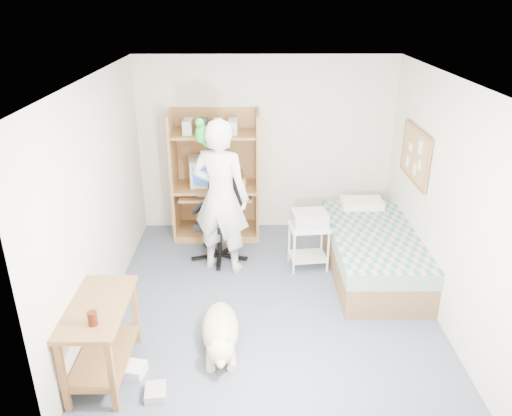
{
  "coord_description": "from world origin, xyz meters",
  "views": [
    {
      "loc": [
        -0.2,
        -4.85,
        3.25
      ],
      "look_at": [
        -0.15,
        0.22,
        1.05
      ],
      "focal_mm": 35.0,
      "sensor_mm": 36.0,
      "label": 1
    }
  ],
  "objects_px": {
    "bed": "(372,251)",
    "dog": "(220,332)",
    "side_desk": "(101,329)",
    "office_chair": "(221,227)",
    "printer_cart": "(309,239)",
    "person": "(221,197)",
    "computer_hutch": "(216,180)"
  },
  "relations": [
    {
      "from": "computer_hutch",
      "to": "bed",
      "type": "relative_size",
      "value": 0.89
    },
    {
      "from": "side_desk",
      "to": "dog",
      "type": "bearing_deg",
      "value": 19.05
    },
    {
      "from": "printer_cart",
      "to": "office_chair",
      "type": "bearing_deg",
      "value": 158.34
    },
    {
      "from": "person",
      "to": "dog",
      "type": "distance_m",
      "value": 1.77
    },
    {
      "from": "bed",
      "to": "dog",
      "type": "height_order",
      "value": "bed"
    },
    {
      "from": "bed",
      "to": "dog",
      "type": "relative_size",
      "value": 1.76
    },
    {
      "from": "bed",
      "to": "printer_cart",
      "type": "height_order",
      "value": "bed"
    },
    {
      "from": "side_desk",
      "to": "office_chair",
      "type": "bearing_deg",
      "value": 67.27
    },
    {
      "from": "computer_hutch",
      "to": "person",
      "type": "relative_size",
      "value": 0.93
    },
    {
      "from": "computer_hutch",
      "to": "side_desk",
      "type": "xyz_separation_m",
      "value": [
        -0.85,
        -2.94,
        -0.33
      ]
    },
    {
      "from": "side_desk",
      "to": "dog",
      "type": "height_order",
      "value": "side_desk"
    },
    {
      "from": "person",
      "to": "printer_cart",
      "type": "height_order",
      "value": "person"
    },
    {
      "from": "side_desk",
      "to": "printer_cart",
      "type": "height_order",
      "value": "side_desk"
    },
    {
      "from": "bed",
      "to": "office_chair",
      "type": "xyz_separation_m",
      "value": [
        -1.91,
        0.43,
        0.13
      ]
    },
    {
      "from": "side_desk",
      "to": "person",
      "type": "bearing_deg",
      "value": 63.37
    },
    {
      "from": "bed",
      "to": "side_desk",
      "type": "height_order",
      "value": "side_desk"
    },
    {
      "from": "computer_hutch",
      "to": "person",
      "type": "height_order",
      "value": "person"
    },
    {
      "from": "computer_hutch",
      "to": "side_desk",
      "type": "relative_size",
      "value": 1.8
    },
    {
      "from": "dog",
      "to": "computer_hutch",
      "type": "bearing_deg",
      "value": 90.51
    },
    {
      "from": "computer_hutch",
      "to": "dog",
      "type": "bearing_deg",
      "value": -85.85
    },
    {
      "from": "office_chair",
      "to": "dog",
      "type": "xyz_separation_m",
      "value": [
        0.09,
        -1.89,
        -0.23
      ]
    },
    {
      "from": "side_desk",
      "to": "person",
      "type": "xyz_separation_m",
      "value": [
        0.97,
        1.94,
        0.48
      ]
    },
    {
      "from": "computer_hutch",
      "to": "office_chair",
      "type": "relative_size",
      "value": 1.54
    },
    {
      "from": "office_chair",
      "to": "printer_cart",
      "type": "xyz_separation_m",
      "value": [
        1.12,
        -0.3,
        -0.03
      ]
    },
    {
      "from": "person",
      "to": "printer_cart",
      "type": "xyz_separation_m",
      "value": [
        1.09,
        0.01,
        -0.58
      ]
    },
    {
      "from": "computer_hutch",
      "to": "printer_cart",
      "type": "relative_size",
      "value": 3.07
    },
    {
      "from": "side_desk",
      "to": "office_chair",
      "type": "relative_size",
      "value": 0.86
    },
    {
      "from": "bed",
      "to": "office_chair",
      "type": "bearing_deg",
      "value": 167.16
    },
    {
      "from": "person",
      "to": "printer_cart",
      "type": "bearing_deg",
      "value": -161.43
    },
    {
      "from": "dog",
      "to": "printer_cart",
      "type": "bearing_deg",
      "value": 53.53
    },
    {
      "from": "printer_cart",
      "to": "side_desk",
      "type": "bearing_deg",
      "value": -143.25
    },
    {
      "from": "dog",
      "to": "printer_cart",
      "type": "xyz_separation_m",
      "value": [
        1.03,
        1.59,
        0.2
      ]
    }
  ]
}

